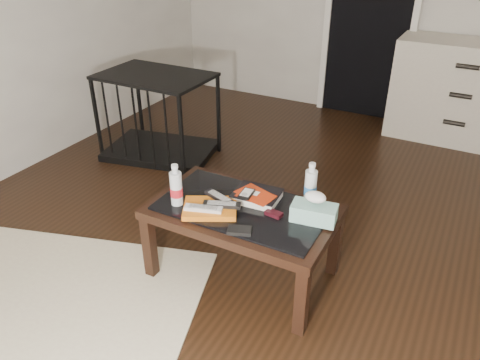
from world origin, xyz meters
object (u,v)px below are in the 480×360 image
Objects in this scene: tissue_box at (314,213)px; water_bottle_right at (311,183)px; textbook at (257,196)px; water_bottle_left at (176,185)px; pet_crate at (159,129)px; dresser at (462,93)px; coffee_table at (243,216)px.

water_bottle_right is at bearing 109.52° from tissue_box.
tissue_box is (0.08, -0.16, -0.07)m from water_bottle_right.
water_bottle_left is (-0.37, -0.24, 0.10)m from textbook.
textbook is at bearing -46.70° from pet_crate.
textbook is at bearing 164.83° from tissue_box.
tissue_box is (0.35, -0.04, 0.02)m from textbook.
water_bottle_left reaches higher than textbook.
dresser reaches higher than textbook.
water_bottle_left is 1.00× the size of water_bottle_right.
coffee_table is at bearing -112.88° from textbook.
coffee_table is 0.99× the size of pet_crate.
water_bottle_left is at bearing -112.53° from dresser.
pet_crate is 4.23× the size of water_bottle_left.
pet_crate is at bearing 142.08° from coffee_table.
coffee_table is at bearing -144.24° from water_bottle_right.
water_bottle_right reaches higher than textbook.
water_bottle_left is at bearing -150.49° from textbook.
pet_crate is (-1.38, 1.07, -0.17)m from coffee_table.
pet_crate is 1.92m from water_bottle_right.
dresser is 5.07× the size of water_bottle_right.
dresser is at bearing 66.79° from water_bottle_left.
tissue_box reaches higher than textbook.
water_bottle_right is at bearing -102.30° from dresser.
coffee_table is 4.20× the size of water_bottle_right.
pet_crate is 1.64m from water_bottle_left.
dresser is at bearing 22.64° from pet_crate.
water_bottle_right reaches higher than coffee_table.
textbook is (1.41, -0.97, 0.25)m from pet_crate.
water_bottle_right is 0.19m from tissue_box.
textbook is 1.05× the size of water_bottle_left.
textbook is 1.05× the size of water_bottle_right.
pet_crate is (-2.23, -1.55, -0.22)m from dresser.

